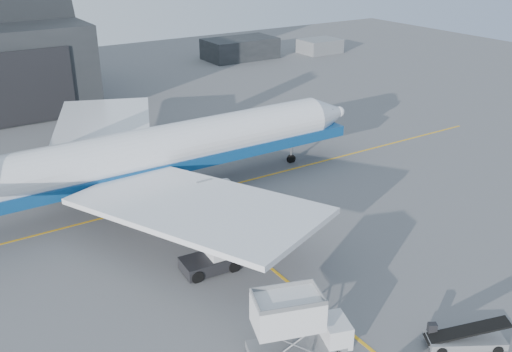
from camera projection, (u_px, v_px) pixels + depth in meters
ground at (312, 302)px, 39.29m from camera, size 200.00×200.00×0.00m
taxi_lines at (222, 228)px, 49.06m from camera, size 80.00×42.12×0.02m
distant_bldg_a at (240, 59)px, 113.74m from camera, size 14.00×8.00×4.00m
distant_bldg_b at (320, 53)px, 119.11m from camera, size 8.00×6.00×2.80m
airliner at (159, 152)px, 53.45m from camera, size 45.39×44.01×15.93m
catering_truck at (296, 326)px, 33.56m from camera, size 6.48×4.02×4.19m
pushback_tug at (212, 260)px, 42.83m from camera, size 4.44×2.80×1.98m
belt_loader_b at (464, 339)px, 34.85m from camera, size 4.87×3.77×1.91m
traffic_cone at (260, 253)px, 44.78m from camera, size 0.34×0.34×0.49m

